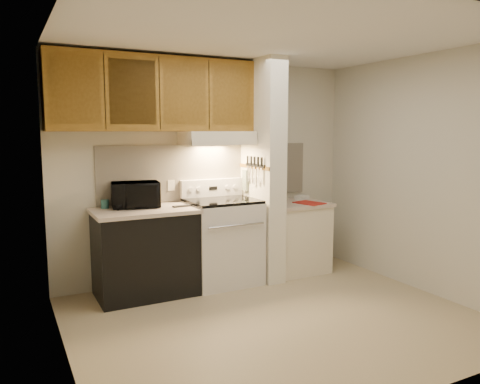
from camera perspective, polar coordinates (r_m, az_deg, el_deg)
floor at (r=4.46m, az=4.40°, el=-15.08°), size 3.60×3.60×0.00m
ceiling at (r=4.19m, az=4.76°, el=18.36°), size 3.60×3.60×0.00m
wall_back at (r=5.47m, az=-3.74°, el=2.68°), size 3.60×2.50×0.02m
wall_left at (r=3.55m, az=-21.01°, el=-0.44°), size 0.02×3.00×2.50m
wall_right at (r=5.31m, az=21.34°, el=2.03°), size 0.02×3.00×2.50m
backsplash at (r=5.46m, az=-3.69°, el=2.51°), size 2.60×0.02×0.63m
range_body at (r=5.28m, az=-2.16°, el=-6.18°), size 0.76×0.65×0.92m
oven_window at (r=5.00m, az=-0.62°, el=-6.50°), size 0.50×0.01×0.30m
oven_handle at (r=4.91m, az=-0.42°, el=-4.11°), size 0.65×0.02×0.02m
cooktop at (r=5.19m, az=-2.19°, el=-1.07°), size 0.74×0.64×0.03m
range_backguard at (r=5.43m, az=-3.47°, el=0.53°), size 0.76×0.08×0.20m
range_display at (r=5.39m, az=-3.29°, el=0.48°), size 0.10×0.01×0.04m
range_knob_left_outer at (r=5.28m, az=-6.05°, el=0.30°), size 0.05×0.02×0.05m
range_knob_left_inner at (r=5.32m, az=-5.05°, el=0.36°), size 0.05×0.02×0.05m
range_knob_right_inner at (r=5.47m, az=-1.55°, el=0.58°), size 0.05×0.02×0.05m
range_knob_right_outer at (r=5.51m, az=-0.61°, el=0.64°), size 0.05×0.02×0.05m
dishwasher_front at (r=5.00m, az=-11.46°, el=-7.40°), size 1.00×0.63×0.87m
left_countertop at (r=4.90m, az=-11.60°, el=-2.26°), size 1.04×0.67×0.04m
spoon_rest at (r=4.98m, az=-7.04°, el=-1.70°), size 0.22×0.09×0.01m
teal_jar at (r=5.03m, az=-16.14°, el=-1.42°), size 0.09×0.09×0.09m
outlet at (r=5.29m, az=-8.39°, el=0.81°), size 0.08×0.01×0.12m
microwave at (r=5.00m, az=-12.63°, el=-0.32°), size 0.53×0.40×0.27m
partition_pillar at (r=5.38m, az=2.75°, el=2.61°), size 0.22×0.70×2.50m
pillar_trim at (r=5.32m, az=1.66°, el=3.10°), size 0.01×0.70×0.04m
knife_strip at (r=5.27m, az=1.87°, el=3.27°), size 0.02×0.42×0.04m
knife_blade_a at (r=5.14m, az=2.60°, el=2.04°), size 0.01×0.03×0.16m
knife_handle_a at (r=5.12m, az=2.68°, el=3.70°), size 0.02×0.02×0.10m
knife_blade_b at (r=5.21m, az=2.19°, el=2.00°), size 0.01×0.04×0.18m
knife_handle_b at (r=5.19m, az=2.24°, el=3.75°), size 0.02×0.02×0.10m
knife_blade_c at (r=5.28m, az=1.72°, el=1.98°), size 0.01×0.04×0.20m
knife_handle_c at (r=5.25m, az=1.82°, el=3.80°), size 0.02×0.02×0.10m
knife_blade_d at (r=5.35m, az=1.30°, el=2.26°), size 0.01×0.04×0.16m
knife_handle_d at (r=5.33m, az=1.38°, el=3.86°), size 0.02×0.02×0.10m
knife_blade_e at (r=5.41m, az=0.99°, el=2.21°), size 0.01×0.04×0.18m
knife_handle_e at (r=5.41m, az=0.93°, el=3.91°), size 0.02×0.02×0.10m
oven_mitt at (r=5.48m, az=0.65°, el=1.45°), size 0.03×0.10×0.24m
right_cab_base at (r=5.76m, az=6.68°, el=-5.64°), size 0.70×0.60×0.81m
right_countertop at (r=5.68m, az=6.75°, el=-1.45°), size 0.74×0.64×0.04m
red_folder at (r=5.61m, az=8.46°, el=-1.33°), size 0.32×0.38×0.01m
white_box at (r=5.94m, az=7.55°, el=-0.66°), size 0.19×0.15×0.04m
range_hood at (r=5.25m, az=-2.81°, el=6.58°), size 0.78×0.44×0.15m
hood_lip at (r=5.06m, az=-1.82°, el=6.04°), size 0.78×0.04×0.06m
upper_cabinets at (r=5.06m, az=-10.35°, el=11.65°), size 2.18×0.33×0.77m
cab_door_a at (r=4.72m, az=-19.50°, el=11.65°), size 0.46×0.01×0.63m
cab_gap_a at (r=4.77m, az=-16.18°, el=11.74°), size 0.01×0.01×0.73m
cab_door_b at (r=4.83m, az=-12.94°, el=11.79°), size 0.46×0.01×0.63m
cab_gap_b at (r=4.90m, az=-9.79°, el=11.80°), size 0.01×0.01×0.73m
cab_door_c at (r=4.99m, az=-6.75°, el=11.77°), size 0.46×0.01×0.63m
cab_gap_c at (r=5.09m, az=-3.81°, el=11.72°), size 0.01×0.01×0.73m
cab_door_d at (r=5.21m, az=-1.01°, el=11.65°), size 0.46×0.01×0.63m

